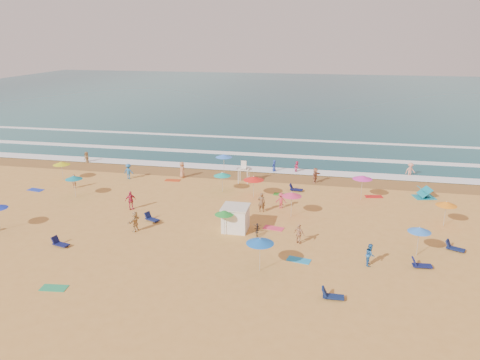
# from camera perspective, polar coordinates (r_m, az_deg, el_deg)

# --- Properties ---
(ground) EXTENTS (220.00, 220.00, 0.00)m
(ground) POSITION_cam_1_polar(r_m,az_deg,el_deg) (42.40, -1.48, -4.34)
(ground) COLOR gold
(ground) RESTS_ON ground
(ocean) EXTENTS (220.00, 140.00, 0.18)m
(ocean) POSITION_cam_1_polar(r_m,az_deg,el_deg) (123.65, 7.47, 10.05)
(ocean) COLOR #0C4756
(ocean) RESTS_ON ground
(wet_sand) EXTENTS (220.00, 220.00, 0.00)m
(wet_sand) POSITION_cam_1_polar(r_m,az_deg,el_deg) (53.95, 1.51, 0.52)
(wet_sand) COLOR olive
(wet_sand) RESTS_ON ground
(surf_foam) EXTENTS (200.00, 18.70, 0.05)m
(surf_foam) POSITION_cam_1_polar(r_m,az_deg,el_deg) (62.31, 2.95, 2.92)
(surf_foam) COLOR white
(surf_foam) RESTS_ON ground
(cabana) EXTENTS (2.00, 2.00, 2.00)m
(cabana) POSITION_cam_1_polar(r_m,az_deg,el_deg) (38.97, -0.55, -4.77)
(cabana) COLOR white
(cabana) RESTS_ON ground
(cabana_roof) EXTENTS (2.20, 2.20, 0.12)m
(cabana_roof) POSITION_cam_1_polar(r_m,az_deg,el_deg) (38.58, -0.55, -3.31)
(cabana_roof) COLOR silver
(cabana_roof) RESTS_ON cabana
(bicycle) EXTENTS (0.89, 1.92, 0.97)m
(bicycle) POSITION_cam_1_polar(r_m,az_deg,el_deg) (38.57, 2.14, -5.86)
(bicycle) COLOR black
(bicycle) RESTS_ON ground
(lifeguard_stand) EXTENTS (1.20, 1.20, 2.10)m
(lifeguard_stand) POSITION_cam_1_polar(r_m,az_deg,el_deg) (51.19, 0.45, 0.80)
(lifeguard_stand) COLOR white
(lifeguard_stand) RESTS_ON ground
(beach_umbrellas) EXTENTS (60.57, 25.35, 0.78)m
(beach_umbrellas) POSITION_cam_1_polar(r_m,az_deg,el_deg) (42.36, 1.01, -1.32)
(beach_umbrellas) COLOR #CCCF15
(beach_umbrellas) RESTS_ON ground
(loungers) EXTENTS (64.21, 20.92, 0.34)m
(loungers) POSITION_cam_1_polar(r_m,az_deg,el_deg) (37.80, 4.86, -6.94)
(loungers) COLOR #101553
(loungers) RESTS_ON ground
(towels) EXTENTS (55.11, 24.56, 0.03)m
(towels) POSITION_cam_1_polar(r_m,az_deg,el_deg) (41.00, 0.20, -5.09)
(towels) COLOR #BA1733
(towels) RESTS_ON ground
(popup_tents) EXTENTS (9.21, 15.33, 1.20)m
(popup_tents) POSITION_cam_1_polar(r_m,az_deg,el_deg) (45.02, 27.15, -4.21)
(popup_tents) COLOR #DD315B
(popup_tents) RESTS_ON ground
(beachgoers) EXTENTS (40.59, 25.94, 2.09)m
(beachgoers) POSITION_cam_1_polar(r_m,az_deg,el_deg) (47.26, -1.77, -0.98)
(beachgoers) COLOR tan
(beachgoers) RESTS_ON ground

